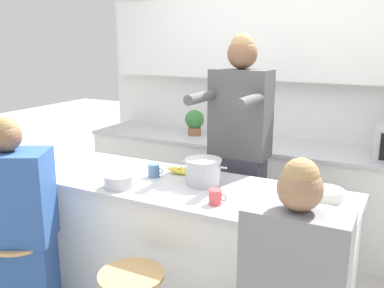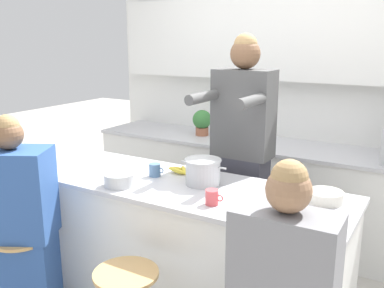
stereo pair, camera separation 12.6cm
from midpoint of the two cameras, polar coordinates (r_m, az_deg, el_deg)
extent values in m
cube|color=silver|center=(4.20, 10.22, 7.16)|extent=(3.71, 0.06, 2.70)
cube|color=white|center=(4.07, 10.03, 13.67)|extent=(3.41, 0.16, 0.75)
cube|color=white|center=(4.08, 8.12, -6.20)|extent=(3.41, 0.63, 0.87)
cube|color=#BCBCC1|center=(3.95, 8.34, -0.06)|extent=(3.44, 0.66, 0.03)
cube|color=white|center=(2.86, -2.00, -14.10)|extent=(2.01, 0.68, 0.84)
cube|color=#BCBCC1|center=(2.69, -2.08, -5.83)|extent=(2.05, 0.72, 0.03)
cylinder|color=#B7BABC|center=(3.02, -22.59, -17.26)|extent=(0.04, 0.04, 0.60)
cylinder|color=tan|center=(2.88, -23.17, -11.92)|extent=(0.35, 0.35, 0.02)
cylinder|color=tan|center=(2.36, -9.73, -16.92)|extent=(0.35, 0.35, 0.02)
cube|color=#383842|center=(3.28, 5.00, -9.99)|extent=(0.36, 0.23, 1.00)
cube|color=#4C4C4C|center=(3.05, 5.32, 4.07)|extent=(0.42, 0.23, 0.62)
cylinder|color=#4C4C4C|center=(2.85, -0.12, 6.24)|extent=(0.07, 0.34, 0.07)
cylinder|color=#4C4C4C|center=(2.71, 6.40, 5.73)|extent=(0.07, 0.34, 0.07)
sphere|color=brown|center=(3.01, 5.50, 11.89)|extent=(0.21, 0.21, 0.21)
sphere|color=#A37F51|center=(3.01, 5.53, 12.99)|extent=(0.17, 0.17, 0.16)
cube|color=#2D5193|center=(3.03, -22.91, -17.10)|extent=(0.49, 0.43, 0.64)
cube|color=#2D5193|center=(2.79, -24.06, -6.46)|extent=(0.53, 0.46, 0.56)
sphere|color=brown|center=(2.69, -24.83, 0.90)|extent=(0.24, 0.24, 0.18)
sphere|color=#A37F51|center=(2.68, -24.93, 1.92)|extent=(0.19, 0.19, 0.14)
cube|color=slate|center=(1.88, 11.62, -16.05)|extent=(0.43, 0.23, 0.52)
sphere|color=#936B4C|center=(1.73, 12.18, -5.83)|extent=(0.19, 0.19, 0.18)
sphere|color=#A37F51|center=(1.71, 12.27, -4.23)|extent=(0.15, 0.15, 0.15)
cylinder|color=#B7BABC|center=(2.68, 0.17, -3.80)|extent=(0.22, 0.22, 0.15)
cylinder|color=#B7BABC|center=(2.66, 0.17, -2.12)|extent=(0.23, 0.23, 0.01)
cylinder|color=#B7BABC|center=(2.73, -2.32, -2.40)|extent=(0.05, 0.01, 0.01)
cylinder|color=#B7BABC|center=(2.61, 2.77, -3.17)|extent=(0.05, 0.01, 0.01)
cylinder|color=#B7BABC|center=(2.68, -11.00, -4.86)|extent=(0.19, 0.19, 0.08)
cylinder|color=silver|center=(2.54, 16.10, -6.48)|extent=(0.20, 0.20, 0.06)
cylinder|color=#4C7099|center=(2.85, -6.39, -3.54)|extent=(0.08, 0.08, 0.09)
torus|color=#4C7099|center=(2.82, -5.54, -3.61)|extent=(0.04, 0.01, 0.04)
cylinder|color=#DB4C51|center=(2.37, 1.58, -7.07)|extent=(0.07, 0.07, 0.08)
torus|color=#DB4C51|center=(2.35, 2.66, -7.17)|extent=(0.04, 0.01, 0.04)
ellipsoid|color=yellow|center=(2.88, -3.35, -3.64)|extent=(0.12, 0.05, 0.05)
ellipsoid|color=yellow|center=(2.93, -3.52, -3.38)|extent=(0.09, 0.12, 0.05)
ellipsoid|color=yellow|center=(2.90, -2.47, -3.55)|extent=(0.11, 0.11, 0.05)
cylinder|color=#93563D|center=(4.21, -0.52, 1.71)|extent=(0.13, 0.13, 0.08)
sphere|color=#387538|center=(4.19, -0.53, 3.30)|extent=(0.19, 0.19, 0.19)
camera|label=1|loc=(0.06, -91.35, -0.33)|focal=40.00mm
camera|label=2|loc=(0.06, 88.65, 0.33)|focal=40.00mm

